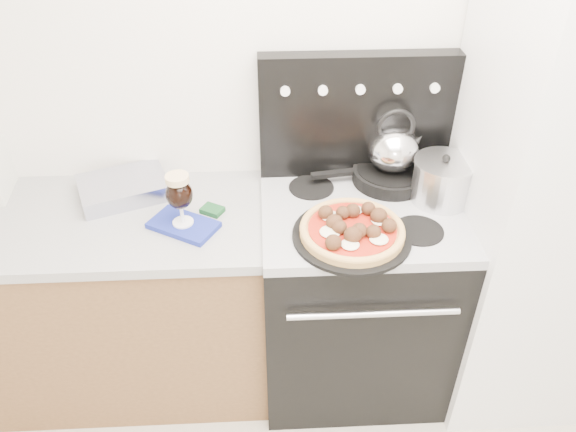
{
  "coord_description": "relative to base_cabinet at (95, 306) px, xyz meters",
  "views": [
    {
      "loc": [
        -0.29,
        -0.54,
        2.15
      ],
      "look_at": [
        -0.21,
        1.05,
        0.99
      ],
      "focal_mm": 35.0,
      "sensor_mm": 36.0,
      "label": 1
    }
  ],
  "objects": [
    {
      "name": "stove_body",
      "position": [
        1.1,
        -0.02,
        0.01
      ],
      "size": [
        0.76,
        0.65,
        0.88
      ],
      "primitive_type": "cube",
      "color": "black",
      "rests_on": "ground"
    },
    {
      "name": "backguard",
      "position": [
        1.1,
        0.25,
        0.74
      ],
      "size": [
        0.76,
        0.08,
        0.5
      ],
      "primitive_type": "cube",
      "color": "black",
      "rests_on": "cooktop"
    },
    {
      "name": "skillet",
      "position": [
        1.25,
        0.16,
        0.52
      ],
      "size": [
        0.34,
        0.34,
        0.05
      ],
      "primitive_type": "cylinder",
      "rotation": [
        0.0,
        0.0,
        0.15
      ],
      "color": "black",
      "rests_on": "cooktop"
    },
    {
      "name": "room_shell",
      "position": [
        1.02,
        -0.91,
        0.82
      ],
      "size": [
        3.52,
        3.01,
        2.52
      ],
      "color": "beige",
      "rests_on": "ground"
    },
    {
      "name": "fridge",
      "position": [
        1.8,
        -0.05,
        0.52
      ],
      "size": [
        0.64,
        0.68,
        1.9
      ],
      "primitive_type": "cube",
      "color": "silver",
      "rests_on": "ground"
    },
    {
      "name": "countertop",
      "position": [
        0.0,
        0.0,
        0.45
      ],
      "size": [
        1.48,
        0.63,
        0.04
      ],
      "primitive_type": "cube",
      "color": "#9E9E9E",
      "rests_on": "base_cabinet"
    },
    {
      "name": "tea_kettle",
      "position": [
        1.25,
        0.16,
        0.65
      ],
      "size": [
        0.2,
        0.2,
        0.22
      ],
      "primitive_type": null,
      "rotation": [
        0.0,
        0.0,
        -0.0
      ],
      "color": "white",
      "rests_on": "skillet"
    },
    {
      "name": "pizza",
      "position": [
        1.04,
        -0.2,
        0.53
      ],
      "size": [
        0.4,
        0.4,
        0.05
      ],
      "primitive_type": null,
      "rotation": [
        0.0,
        0.0,
        0.09
      ],
      "color": "tan",
      "rests_on": "pizza_pan"
    },
    {
      "name": "pizza_pan",
      "position": [
        1.04,
        -0.2,
        0.5
      ],
      "size": [
        0.48,
        0.48,
        0.01
      ],
      "primitive_type": "cylinder",
      "rotation": [
        0.0,
        0.0,
        0.16
      ],
      "color": "black",
      "rests_on": "cooktop"
    },
    {
      "name": "cooktop",
      "position": [
        1.1,
        -0.02,
        0.47
      ],
      "size": [
        0.76,
        0.65,
        0.04
      ],
      "primitive_type": "cube",
      "color": "#ADADB2",
      "rests_on": "stove_body"
    },
    {
      "name": "foil_sheet",
      "position": [
        0.18,
        0.15,
        0.5
      ],
      "size": [
        0.4,
        0.35,
        0.07
      ],
      "primitive_type": "cube",
      "rotation": [
        0.0,
        0.0,
        0.37
      ],
      "color": "silver",
      "rests_on": "countertop"
    },
    {
      "name": "base_cabinet",
      "position": [
        0.0,
        0.0,
        0.0
      ],
      "size": [
        1.45,
        0.6,
        0.86
      ],
      "primitive_type": "cube",
      "color": "brown",
      "rests_on": "ground"
    },
    {
      "name": "stock_pot",
      "position": [
        1.41,
        0.02,
        0.57
      ],
      "size": [
        0.28,
        0.28,
        0.16
      ],
      "primitive_type": "cylinder",
      "rotation": [
        0.0,
        0.0,
        -0.33
      ],
      "color": "silver",
      "rests_on": "cooktop"
    },
    {
      "name": "oven_mitt",
      "position": [
        0.44,
        -0.08,
        0.48
      ],
      "size": [
        0.28,
        0.24,
        0.02
      ],
      "primitive_type": "cube",
      "rotation": [
        0.0,
        0.0,
        -0.53
      ],
      "color": "navy",
      "rests_on": "countertop"
    },
    {
      "name": "beer_glass",
      "position": [
        0.44,
        -0.08,
        0.59
      ],
      "size": [
        0.12,
        0.12,
        0.21
      ],
      "primitive_type": null,
      "rotation": [
        0.0,
        0.0,
        0.22
      ],
      "color": "black",
      "rests_on": "oven_mitt"
    }
  ]
}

